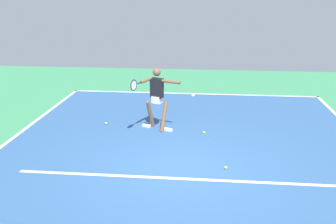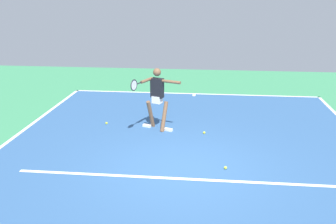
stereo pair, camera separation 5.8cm
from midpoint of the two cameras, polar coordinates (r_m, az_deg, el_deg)
ground_plane at (r=8.46m, az=2.23°, el=-8.45°), size 22.40×22.40×0.00m
court_surface at (r=8.46m, az=2.23°, el=-8.44°), size 9.22×13.05×0.00m
court_line_baseline_near at (r=14.55m, az=4.03°, el=2.73°), size 9.22×0.10×0.01m
court_line_service at (r=8.05m, az=1.99°, el=-9.85°), size 6.92×0.10×0.01m
court_line_centre_mark at (r=14.36m, az=4.00°, el=2.52°), size 0.10×0.30×0.01m
tennis_player at (r=10.49m, az=-1.52°, el=2.53°), size 1.22×1.17×1.75m
tennis_ball_far_corner at (r=11.31m, az=-8.96°, el=-1.64°), size 0.07×0.07×0.07m
tennis_ball_near_player at (r=10.48m, az=5.55°, el=-3.07°), size 0.07×0.07×0.07m
tennis_ball_by_sideline at (r=8.53m, az=8.72°, el=-8.17°), size 0.07×0.07×0.07m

